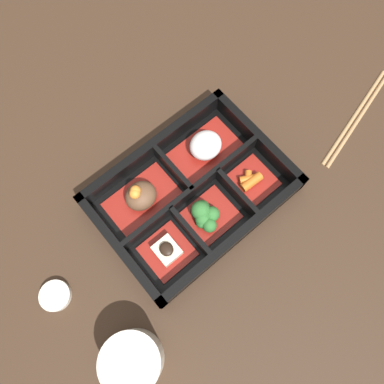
# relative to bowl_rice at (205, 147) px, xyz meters

# --- Properties ---
(ground_plane) EXTENTS (3.00, 3.00, 0.00)m
(ground_plane) POSITION_rel_bowl_rice_xyz_m (-0.07, -0.05, -0.03)
(ground_plane) COLOR #382619
(bento_base) EXTENTS (0.31, 0.22, 0.01)m
(bento_base) POSITION_rel_bowl_rice_xyz_m (-0.07, -0.05, -0.02)
(bento_base) COLOR black
(bento_base) RESTS_ON ground_plane
(bento_rim) EXTENTS (0.31, 0.22, 0.05)m
(bento_rim) POSITION_rel_bowl_rice_xyz_m (-0.07, -0.05, -0.01)
(bento_rim) COLOR black
(bento_rim) RESTS_ON ground_plane
(bowl_stew) EXTENTS (0.12, 0.08, 0.05)m
(bowl_stew) POSITION_rel_bowl_rice_xyz_m (-0.14, 0.00, 0.00)
(bowl_stew) COLOR maroon
(bowl_stew) RESTS_ON bento_base
(bowl_rice) EXTENTS (0.12, 0.08, 0.04)m
(bowl_rice) POSITION_rel_bowl_rice_xyz_m (0.00, 0.00, 0.00)
(bowl_rice) COLOR maroon
(bowl_rice) RESTS_ON bento_base
(bowl_tofu) EXTENTS (0.07, 0.07, 0.03)m
(bowl_tofu) POSITION_rel_bowl_rice_xyz_m (-0.16, -0.09, -0.01)
(bowl_tofu) COLOR maroon
(bowl_tofu) RESTS_ON bento_base
(bowl_greens) EXTENTS (0.08, 0.07, 0.04)m
(bowl_greens) POSITION_rel_bowl_rice_xyz_m (-0.08, -0.09, -0.00)
(bowl_greens) COLOR maroon
(bowl_greens) RESTS_ON bento_base
(bowl_carrots) EXTENTS (0.06, 0.07, 0.02)m
(bowl_carrots) POSITION_rel_bowl_rice_xyz_m (0.02, -0.09, -0.01)
(bowl_carrots) COLOR maroon
(bowl_carrots) RESTS_ON bento_base
(tea_cup) EXTENTS (0.09, 0.09, 0.07)m
(tea_cup) POSITION_rel_bowl_rice_xyz_m (-0.30, -0.19, 0.01)
(tea_cup) COLOR beige
(tea_cup) RESTS_ON ground_plane
(chopsticks) EXTENTS (0.23, 0.07, 0.01)m
(chopsticks) POSITION_rel_bowl_rice_xyz_m (0.26, -0.13, -0.02)
(chopsticks) COLOR #A87F51
(chopsticks) RESTS_ON ground_plane
(sauce_dish) EXTENTS (0.05, 0.05, 0.01)m
(sauce_dish) POSITION_rel_bowl_rice_xyz_m (-0.34, -0.03, -0.02)
(sauce_dish) COLOR beige
(sauce_dish) RESTS_ON ground_plane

